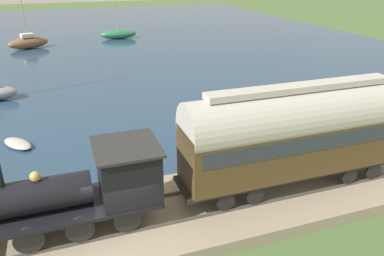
# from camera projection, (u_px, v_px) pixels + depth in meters

# --- Properties ---
(ground_plane) EXTENTS (200.00, 200.00, 0.00)m
(ground_plane) POSITION_uv_depth(u_px,v_px,m) (124.00, 242.00, 13.77)
(ground_plane) COLOR #476033
(harbor_water) EXTENTS (80.00, 80.00, 0.01)m
(harbor_water) POSITION_uv_depth(u_px,v_px,m) (69.00, 39.00, 51.43)
(harbor_water) COLOR navy
(harbor_water) RESTS_ON ground
(rail_embankment) EXTENTS (5.13, 56.00, 0.64)m
(rail_embankment) POSITION_uv_depth(u_px,v_px,m) (121.00, 225.00, 14.27)
(rail_embankment) COLOR gray
(rail_embankment) RESTS_ON ground
(steam_locomotive) EXTENTS (2.45, 6.45, 3.51)m
(steam_locomotive) POSITION_uv_depth(u_px,v_px,m) (92.00, 183.00, 13.20)
(steam_locomotive) COLOR black
(steam_locomotive) RESTS_ON rail_embankment
(passenger_coach) EXTENTS (2.26, 10.15, 4.45)m
(passenger_coach) POSITION_uv_depth(u_px,v_px,m) (297.00, 131.00, 15.41)
(passenger_coach) COLOR black
(passenger_coach) RESTS_ON rail_embankment
(sailboat_green) EXTENTS (1.99, 4.93, 6.46)m
(sailboat_green) POSITION_uv_depth(u_px,v_px,m) (118.00, 34.00, 51.37)
(sailboat_green) COLOR #236B42
(sailboat_green) RESTS_ON harbor_water
(sailboat_brown) EXTENTS (3.11, 5.02, 6.47)m
(sailboat_brown) POSITION_uv_depth(u_px,v_px,m) (28.00, 42.00, 45.24)
(sailboat_brown) COLOR brown
(sailboat_brown) RESTS_ON harbor_water
(rowboat_mid_harbor) EXTENTS (2.28, 3.11, 0.49)m
(rowboat_mid_harbor) POSITION_uv_depth(u_px,v_px,m) (263.00, 125.00, 23.23)
(rowboat_mid_harbor) COLOR beige
(rowboat_mid_harbor) RESTS_ON harbor_water
(rowboat_far_out) EXTENTS (2.37, 2.04, 0.32)m
(rowboat_far_out) POSITION_uv_depth(u_px,v_px,m) (18.00, 144.00, 20.97)
(rowboat_far_out) COLOR #B7B2A3
(rowboat_far_out) RESTS_ON harbor_water
(rowboat_near_shore) EXTENTS (2.22, 1.91, 0.36)m
(rowboat_near_shore) POSITION_uv_depth(u_px,v_px,m) (221.00, 98.00, 28.05)
(rowboat_near_shore) COLOR #B7B2A3
(rowboat_near_shore) RESTS_ON harbor_water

